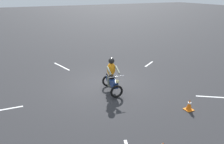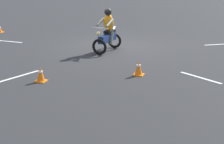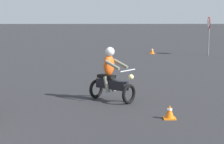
# 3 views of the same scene
# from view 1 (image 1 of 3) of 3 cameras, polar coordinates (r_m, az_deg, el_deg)

# --- Properties ---
(ground_plane) EXTENTS (120.00, 120.00, 0.00)m
(ground_plane) POSITION_cam_1_polar(r_m,az_deg,el_deg) (11.19, -2.23, -3.35)
(ground_plane) COLOR #28282B
(motorcycle_rider_foreground) EXTENTS (0.82, 1.55, 1.66)m
(motorcycle_rider_foreground) POSITION_cam_1_polar(r_m,az_deg,el_deg) (10.20, -0.06, -1.38)
(motorcycle_rider_foreground) COLOR black
(motorcycle_rider_foreground) RESTS_ON ground
(traffic_cone_near_right) EXTENTS (0.32, 0.32, 0.47)m
(traffic_cone_near_right) POSITION_cam_1_polar(r_m,az_deg,el_deg) (9.37, 19.53, -8.10)
(traffic_cone_near_right) COLOR orange
(traffic_cone_near_right) RESTS_ON ground
(lane_stripe_e) EXTENTS (1.63, 0.23, 0.01)m
(lane_stripe_e) POSITION_cam_1_polar(r_m,az_deg,el_deg) (10.01, -26.89, -8.82)
(lane_stripe_e) COLOR silver
(lane_stripe_e) RESTS_ON ground
(lane_stripe_nw) EXTENTS (1.41, 1.00, 0.01)m
(lane_stripe_nw) POSITION_cam_1_polar(r_m,az_deg,el_deg) (10.98, 25.22, -5.93)
(lane_stripe_nw) COLOR silver
(lane_stripe_nw) RESTS_ON ground
(lane_stripe_sw) EXTENTS (1.11, 0.75, 0.01)m
(lane_stripe_sw) POSITION_cam_1_polar(r_m,az_deg,el_deg) (14.49, 9.64, 2.08)
(lane_stripe_sw) COLOR silver
(lane_stripe_sw) RESTS_ON ground
(lane_stripe_s) EXTENTS (0.58, 1.86, 0.01)m
(lane_stripe_s) POSITION_cam_1_polar(r_m,az_deg,el_deg) (14.20, -13.02, 1.44)
(lane_stripe_s) COLOR silver
(lane_stripe_s) RESTS_ON ground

